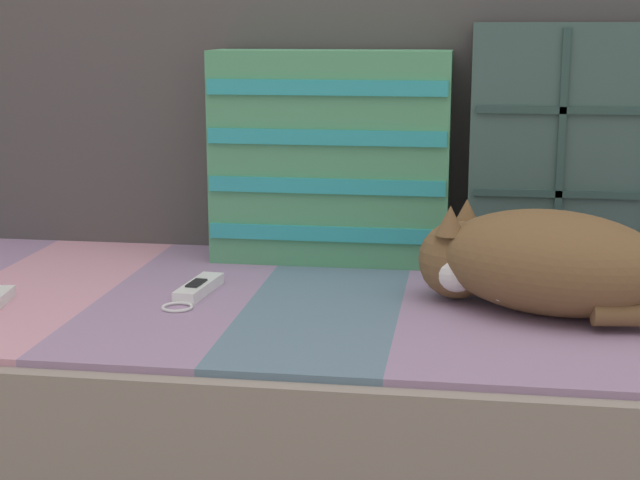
{
  "coord_description": "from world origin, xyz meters",
  "views": [
    {
      "loc": [
        0.09,
        -1.4,
        0.82
      ],
      "look_at": [
        -0.13,
        0.04,
        0.5
      ],
      "focal_mm": 55.0,
      "sensor_mm": 36.0,
      "label": 1
    }
  ],
  "objects_px": {
    "couch": "(402,412)",
    "game_remote_far": "(197,289)",
    "throw_pillow_striped": "(331,157)",
    "sleeping_cat": "(535,263)",
    "throw_pillow_quilted": "(601,148)"
  },
  "relations": [
    {
      "from": "couch",
      "to": "game_remote_far",
      "type": "relative_size",
      "value": 10.69
    },
    {
      "from": "throw_pillow_striped",
      "to": "sleeping_cat",
      "type": "height_order",
      "value": "throw_pillow_striped"
    },
    {
      "from": "sleeping_cat",
      "to": "game_remote_far",
      "type": "distance_m",
      "value": 0.53
    },
    {
      "from": "couch",
      "to": "game_remote_far",
      "type": "bearing_deg",
      "value": -170.03
    },
    {
      "from": "throw_pillow_striped",
      "to": "game_remote_far",
      "type": "height_order",
      "value": "throw_pillow_striped"
    },
    {
      "from": "throw_pillow_quilted",
      "to": "game_remote_far",
      "type": "distance_m",
      "value": 0.73
    },
    {
      "from": "throw_pillow_striped",
      "to": "throw_pillow_quilted",
      "type": "bearing_deg",
      "value": 0.06
    },
    {
      "from": "sleeping_cat",
      "to": "throw_pillow_quilted",
      "type": "bearing_deg",
      "value": 66.73
    },
    {
      "from": "throw_pillow_quilted",
      "to": "throw_pillow_striped",
      "type": "height_order",
      "value": "throw_pillow_quilted"
    },
    {
      "from": "couch",
      "to": "sleeping_cat",
      "type": "distance_m",
      "value": 0.35
    },
    {
      "from": "throw_pillow_striped",
      "to": "sleeping_cat",
      "type": "bearing_deg",
      "value": -39.41
    },
    {
      "from": "couch",
      "to": "throw_pillow_striped",
      "type": "bearing_deg",
      "value": 124.88
    },
    {
      "from": "throw_pillow_striped",
      "to": "game_remote_far",
      "type": "bearing_deg",
      "value": -123.01
    },
    {
      "from": "throw_pillow_quilted",
      "to": "game_remote_far",
      "type": "bearing_deg",
      "value": -157.17
    },
    {
      "from": "couch",
      "to": "throw_pillow_striped",
      "type": "relative_size",
      "value": 4.74
    }
  ]
}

